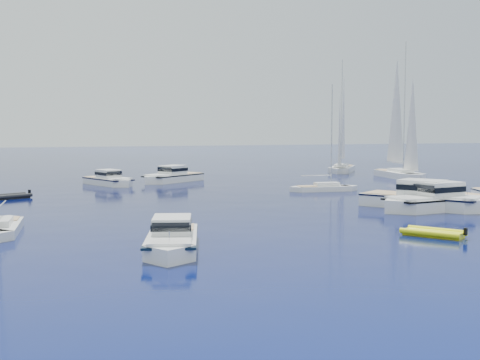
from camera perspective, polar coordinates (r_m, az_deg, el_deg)
name	(u,v)px	position (r m, az deg, el deg)	size (l,w,h in m)	color
ground	(403,245)	(38.59, 14.66, -5.73)	(400.00, 400.00, 0.00)	navy
motor_cruiser_right	(425,208)	(56.21, 16.53, -2.50)	(3.67, 11.99, 3.15)	white
motor_cruiser_left	(172,250)	(35.87, -6.23, -6.40)	(2.85, 9.31, 2.44)	silver
motor_cruiser_centre	(436,210)	(55.48, 17.49, -2.61)	(3.56, 11.64, 3.06)	silver
motor_cruiser_distant	(172,182)	(80.37, -6.25, -0.18)	(3.17, 10.34, 2.72)	white
motor_cruiser_horizon	(109,185)	(77.20, -11.87, -0.46)	(2.80, 9.14, 2.40)	white
sailboat_fore	(1,233)	(44.44, -21.01, -4.52)	(2.34, 9.01, 13.24)	silver
sailboat_centre	(324,191)	(69.15, 7.68, -1.00)	(2.14, 8.24, 12.11)	silver
sailboat_sails_r	(399,178)	(89.50, 14.30, 0.21)	(3.40, 13.08, 19.23)	white
sailboat_sails_far	(342,172)	(99.82, 9.30, 0.76)	(3.20, 12.31, 18.10)	silver
tender_yellow	(433,236)	(42.02, 17.25, -4.94)	(2.18, 4.05, 0.95)	#E8EE0E
tender_grey_far	(10,199)	(65.24, -20.33, -1.61)	(2.22, 4.13, 0.95)	black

